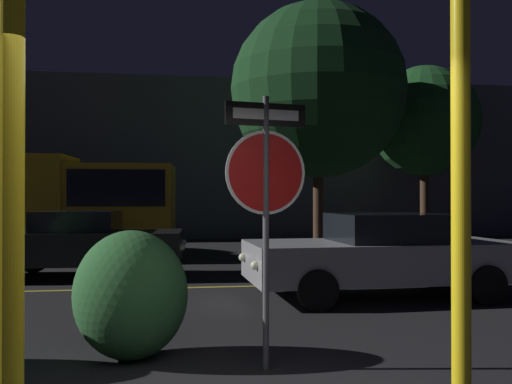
% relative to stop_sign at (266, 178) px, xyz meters
% --- Properties ---
extents(road_center_stripe, '(39.18, 0.12, 0.01)m').
position_rel_stop_sign_xyz_m(road_center_stripe, '(-0.52, 4.98, -1.80)').
color(road_center_stripe, gold).
rests_on(road_center_stripe, ground_plane).
extents(stop_sign, '(0.79, 0.17, 2.59)m').
position_rel_stop_sign_xyz_m(stop_sign, '(0.00, 0.00, 0.00)').
color(stop_sign, '#4C4C51').
rests_on(stop_sign, ground_plane).
extents(yellow_pole_left, '(0.16, 0.16, 3.48)m').
position_rel_stop_sign_xyz_m(yellow_pole_left, '(-1.75, -2.07, -0.07)').
color(yellow_pole_left, yellow).
rests_on(yellow_pole_left, ground_plane).
extents(yellow_pole_right, '(0.12, 0.12, 3.38)m').
position_rel_stop_sign_xyz_m(yellow_pole_right, '(0.88, -2.04, -0.11)').
color(yellow_pole_right, yellow).
rests_on(yellow_pole_right, ground_plane).
extents(hedge_bush_2, '(1.14, 1.02, 1.29)m').
position_rel_stop_sign_xyz_m(hedge_bush_2, '(-1.29, 0.51, -1.16)').
color(hedge_bush_2, '#2D6633').
rests_on(hedge_bush_2, ground_plane).
extents(passing_car_2, '(4.09, 2.05, 1.35)m').
position_rel_stop_sign_xyz_m(passing_car_2, '(-2.69, 6.60, -1.11)').
color(passing_car_2, black).
rests_on(passing_car_2, ground_plane).
extents(passing_car_3, '(4.44, 2.08, 1.36)m').
position_rel_stop_sign_xyz_m(passing_car_3, '(2.49, 3.54, -1.11)').
color(passing_car_3, '#9E9EA3').
rests_on(passing_car_3, ground_plane).
extents(delivery_truck, '(7.10, 2.63, 2.69)m').
position_rel_stop_sign_xyz_m(delivery_truck, '(-4.21, 10.16, -0.28)').
color(delivery_truck, gold).
rests_on(delivery_truck, ground_plane).
extents(tree_1, '(4.02, 4.02, 6.44)m').
position_rel_stop_sign_xyz_m(tree_1, '(8.27, 14.47, 2.61)').
color(tree_1, '#422D1E').
rests_on(tree_1, ground_plane).
extents(tree_2, '(5.49, 5.49, 7.71)m').
position_rel_stop_sign_xyz_m(tree_2, '(3.62, 11.99, 3.15)').
color(tree_2, '#422D1E').
rests_on(tree_2, ground_plane).
extents(building_backdrop, '(34.45, 4.26, 6.31)m').
position_rel_stop_sign_xyz_m(building_backdrop, '(0.99, 18.86, 1.35)').
color(building_backdrop, '#4C4C56').
rests_on(building_backdrop, ground_plane).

